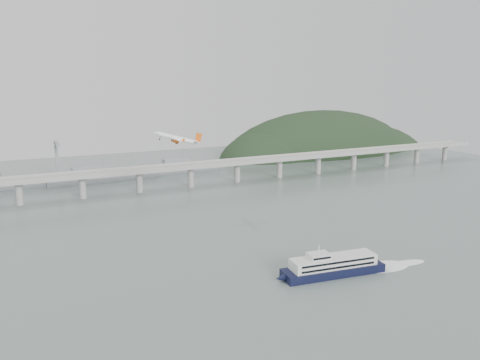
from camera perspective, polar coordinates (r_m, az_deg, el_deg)
ground at (r=273.21m, az=5.28°, el=-9.56°), size 900.00×900.00×0.00m
bridge at (r=443.87m, az=-8.60°, el=1.12°), size 800.00×22.00×23.90m
headland at (r=700.31m, az=10.69°, el=1.93°), size 365.00×155.00×156.00m
ferry at (r=254.85m, az=11.29°, el=-10.24°), size 91.87×24.46×17.35m
airliner at (r=328.36m, az=-7.63°, el=5.03°), size 34.31×31.41×11.62m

